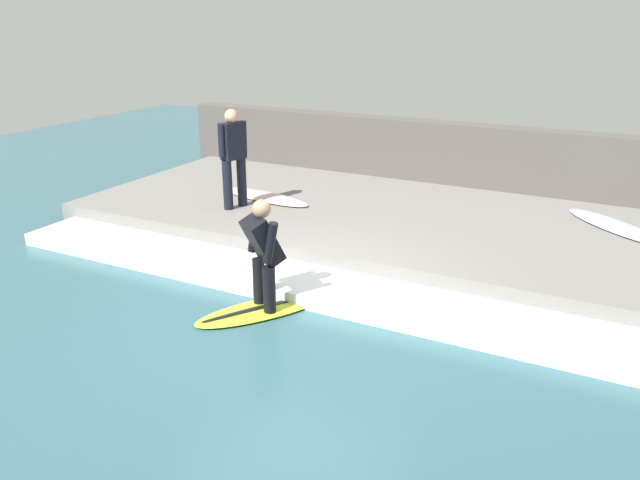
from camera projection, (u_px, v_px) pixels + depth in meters
ground_plane at (294, 307)px, 8.13m from camera, size 28.00×28.00×0.00m
concrete_ledge at (386, 223)px, 10.76m from camera, size 4.40×10.72×0.39m
back_wall at (431, 161)px, 12.60m from camera, size 0.50×11.25×1.58m
wave_foam_crest at (313, 286)px, 8.53m from camera, size 1.04×10.18×0.19m
surfboard_riding at (265, 308)px, 8.04m from camera, size 1.92×1.52×0.07m
surfer_riding at (263, 249)px, 7.75m from camera, size 0.61×0.60×1.43m
surfer_waiting_near at (233, 153)px, 10.65m from camera, size 0.56×0.36×1.71m
surfboard_waiting_near at (265, 197)px, 11.48m from camera, size 0.92×2.05×0.06m
surfboard_spare at (615, 226)px, 9.91m from camera, size 1.75×1.84×0.06m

